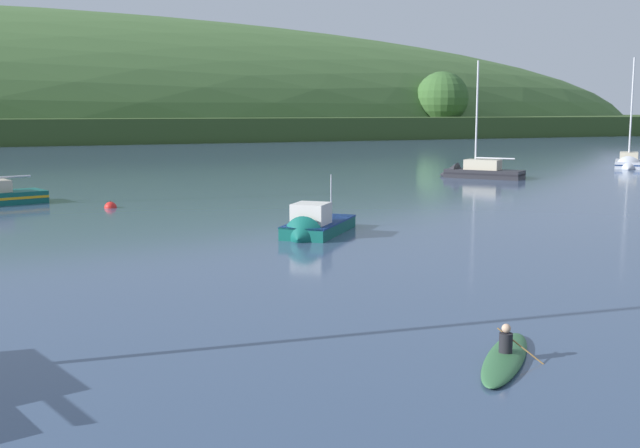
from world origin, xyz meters
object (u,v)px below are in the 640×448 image
Objects in this scene: sailboat_midwater_white at (475,174)px; sailboat_outer_reach at (628,165)px; fishing_boat_moored at (315,228)px; canoe_with_paddler at (505,357)px; mooring_buoy_off_fishing_boat at (111,208)px.

sailboat_outer_reach is (21.28, 5.67, -0.06)m from sailboat_midwater_white.
sailboat_outer_reach is at bearing 162.02° from fishing_boat_moored.
sailboat_outer_reach is 69.01m from canoe_with_paddler.
fishing_boat_moored is (-44.73, -31.91, 0.06)m from sailboat_outer_reach.
canoe_with_paddler is 34.20m from mooring_buoy_off_fishing_boat.
fishing_boat_moored is at bearing 96.05° from sailboat_midwater_white.
sailboat_outer_reach is 3.19× the size of canoe_with_paddler.
canoe_with_paddler is (-1.47, -19.36, -0.24)m from fishing_boat_moored.
sailboat_outer_reach is at bearing -2.27° from canoe_with_paddler.
sailboat_midwater_white reaches higher than mooring_buoy_off_fishing_boat.
sailboat_outer_reach is 15.00× the size of mooring_buoy_off_fishing_boat.
fishing_boat_moored is 1.50× the size of canoe_with_paddler.
sailboat_midwater_white is 34.34m from mooring_buoy_off_fishing_boat.
sailboat_midwater_white reaches higher than fishing_boat_moored.
fishing_boat_moored is at bearing -58.38° from mooring_buoy_off_fishing_boat.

